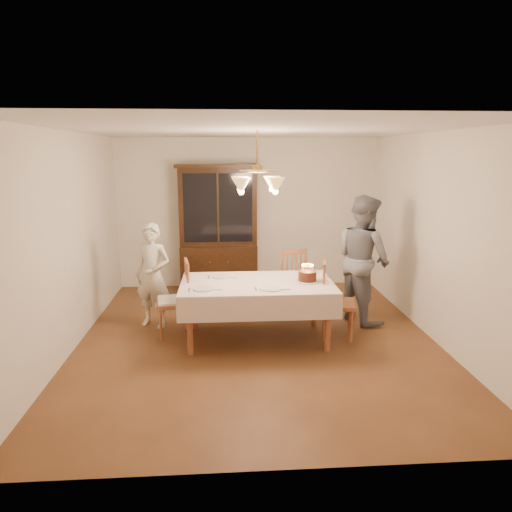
{
  "coord_description": "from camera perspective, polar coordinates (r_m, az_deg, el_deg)",
  "views": [
    {
      "loc": [
        -0.39,
        -5.48,
        2.33
      ],
      "look_at": [
        0.0,
        0.2,
        1.05
      ],
      "focal_mm": 32.0,
      "sensor_mm": 36.0,
      "label": 1
    }
  ],
  "objects": [
    {
      "name": "chair_left_end",
      "position": [
        6.02,
        -10.24,
        -5.7
      ],
      "size": [
        0.48,
        0.5,
        1.0
      ],
      "color": "brown",
      "rests_on": "ground"
    },
    {
      "name": "china_hutch",
      "position": [
        7.84,
        -4.7,
        3.17
      ],
      "size": [
        1.38,
        0.54,
        2.16
      ],
      "color": "black",
      "rests_on": "ground"
    },
    {
      "name": "birthday_cake",
      "position": [
        5.76,
        6.43,
        -2.57
      ],
      "size": [
        0.3,
        0.3,
        0.22
      ],
      "color": "white",
      "rests_on": "dining_table"
    },
    {
      "name": "chair_far_side",
      "position": [
        6.76,
        4.02,
        -3.56
      ],
      "size": [
        0.55,
        0.54,
        1.0
      ],
      "color": "brown",
      "rests_on": "ground"
    },
    {
      "name": "dining_table",
      "position": [
        5.73,
        0.14,
        -4.02
      ],
      "size": [
        1.9,
        1.1,
        0.76
      ],
      "color": "brown",
      "rests_on": "ground"
    },
    {
      "name": "chair_right_end",
      "position": [
        5.97,
        10.07,
        -5.96
      ],
      "size": [
        0.5,
        0.52,
        1.0
      ],
      "color": "brown",
      "rests_on": "ground"
    },
    {
      "name": "place_setting_near_right",
      "position": [
        5.44,
        2.03,
        -4.04
      ],
      "size": [
        0.42,
        0.27,
        0.02
      ],
      "color": "white",
      "rests_on": "dining_table"
    },
    {
      "name": "chandelier",
      "position": [
        5.5,
        0.14,
        9.0
      ],
      "size": [
        0.62,
        0.62,
        0.73
      ],
      "color": "#BF8C3F",
      "rests_on": "ground"
    },
    {
      "name": "elderly_woman",
      "position": [
        6.34,
        -12.8,
        -2.39
      ],
      "size": [
        0.61,
        0.51,
        1.43
      ],
      "primitive_type": "imported",
      "rotation": [
        0.0,
        0.0,
        -0.38
      ],
      "color": "white",
      "rests_on": "ground"
    },
    {
      "name": "place_setting_near_left",
      "position": [
        5.45,
        -6.44,
        -4.1
      ],
      "size": [
        0.4,
        0.25,
        0.02
      ],
      "color": "white",
      "rests_on": "dining_table"
    },
    {
      "name": "adult_in_grey",
      "position": [
        6.56,
        13.22,
        -0.34
      ],
      "size": [
        0.95,
        1.06,
        1.78
      ],
      "primitive_type": "imported",
      "rotation": [
        0.0,
        0.0,
        1.96
      ],
      "color": "slate",
      "rests_on": "ground"
    },
    {
      "name": "place_setting_far_left",
      "position": [
        5.97,
        -4.26,
        -2.56
      ],
      "size": [
        0.37,
        0.23,
        0.02
      ],
      "color": "white",
      "rests_on": "dining_table"
    },
    {
      "name": "room_shell",
      "position": [
        5.54,
        0.14,
        4.91
      ],
      "size": [
        5.0,
        5.0,
        5.0
      ],
      "color": "white",
      "rests_on": "ground"
    },
    {
      "name": "ground",
      "position": [
        5.97,
        0.13,
        -10.31
      ],
      "size": [
        5.0,
        5.0,
        0.0
      ],
      "primitive_type": "plane",
      "color": "#593219",
      "rests_on": "ground"
    }
  ]
}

